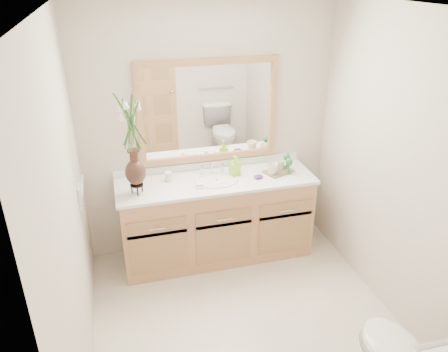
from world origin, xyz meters
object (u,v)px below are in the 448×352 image
object	(u,v)px
tumbler	(169,177)
soap_bottle	(235,166)
flower_vase	(131,131)
tray	(278,171)

from	to	relation	value
tumbler	soap_bottle	size ratio (longest dim) A/B	0.51
flower_vase	tumbler	world-z (taller)	flower_vase
tumbler	soap_bottle	xyz separation A→B (m)	(0.62, -0.03, 0.04)
flower_vase	tray	world-z (taller)	flower_vase
flower_vase	soap_bottle	distance (m)	1.05
flower_vase	tumbler	distance (m)	0.63
flower_vase	soap_bottle	xyz separation A→B (m)	(0.92, 0.14, -0.49)
flower_vase	tumbler	xyz separation A→B (m)	(0.30, 0.17, -0.53)
soap_bottle	tray	bearing A→B (deg)	-17.83
soap_bottle	tray	size ratio (longest dim) A/B	0.63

